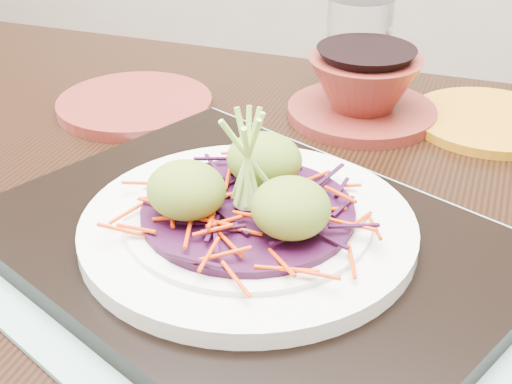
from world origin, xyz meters
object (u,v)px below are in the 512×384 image
(water_glass, at_px, (358,44))
(yellow_plate, at_px, (489,121))
(dining_table, at_px, (253,282))
(serving_tray, at_px, (248,244))
(terracotta_side_plate, at_px, (135,104))
(terracotta_bowl_set, at_px, (363,91))
(white_plate, at_px, (248,226))

(water_glass, relative_size, yellow_plate, 0.64)
(dining_table, relative_size, yellow_plate, 6.69)
(dining_table, relative_size, water_glass, 10.38)
(dining_table, height_order, yellow_plate, yellow_plate)
(water_glass, bearing_deg, serving_tray, -91.39)
(serving_tray, height_order, yellow_plate, serving_tray)
(terracotta_side_plate, xyz_separation_m, yellow_plate, (0.40, 0.08, -0.00))
(dining_table, xyz_separation_m, water_glass, (0.04, 0.30, 0.15))
(dining_table, xyz_separation_m, terracotta_bowl_set, (0.06, 0.21, 0.13))
(white_plate, distance_m, terracotta_side_plate, 0.33)
(dining_table, bearing_deg, water_glass, 85.01)
(terracotta_side_plate, distance_m, water_glass, 0.28)
(water_glass, xyz_separation_m, terracotta_bowl_set, (0.02, -0.09, -0.02))
(water_glass, xyz_separation_m, yellow_plate, (0.17, -0.06, -0.05))
(serving_tray, relative_size, yellow_plate, 2.34)
(white_plate, bearing_deg, yellow_plate, 61.89)
(terracotta_side_plate, bearing_deg, yellow_plate, 12.02)
(terracotta_bowl_set, bearing_deg, yellow_plate, 9.73)
(white_plate, xyz_separation_m, yellow_plate, (0.18, 0.33, -0.03))
(dining_table, distance_m, serving_tray, 0.14)
(white_plate, xyz_separation_m, water_glass, (0.01, 0.39, 0.03))
(yellow_plate, bearing_deg, dining_table, -130.07)
(dining_table, height_order, white_plate, white_plate)
(yellow_plate, bearing_deg, water_glass, 158.81)
(serving_tray, height_order, water_glass, water_glass)
(terracotta_bowl_set, distance_m, yellow_plate, 0.15)
(white_plate, xyz_separation_m, terracotta_side_plate, (-0.22, 0.24, -0.03))
(dining_table, xyz_separation_m, white_plate, (0.03, -0.09, 0.13))
(dining_table, bearing_deg, terracotta_bowl_set, 75.99)
(dining_table, bearing_deg, yellow_plate, 51.64)
(serving_tray, height_order, terracotta_bowl_set, terracotta_bowl_set)
(water_glass, height_order, yellow_plate, water_glass)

